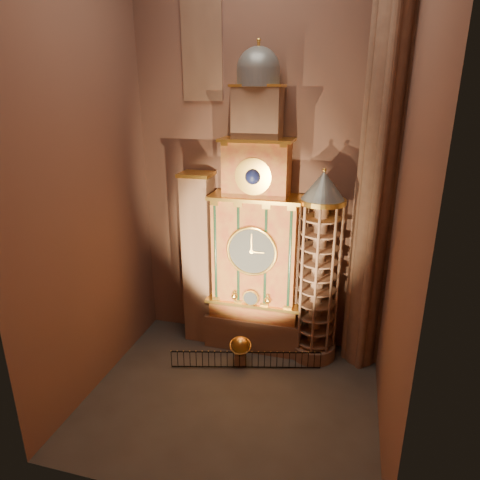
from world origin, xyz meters
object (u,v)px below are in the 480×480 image
(astronomical_clock, at_px, (256,239))
(portrait_tower, at_px, (199,259))
(celestial_globe, at_px, (240,349))
(stair_turret, at_px, (318,271))
(iron_railing, at_px, (246,360))

(astronomical_clock, height_order, portrait_tower, astronomical_clock)
(celestial_globe, bearing_deg, portrait_tower, 143.60)
(portrait_tower, xyz_separation_m, stair_turret, (6.90, -0.28, 0.12))
(celestial_globe, xyz_separation_m, iron_railing, (0.38, -0.25, -0.49))
(portrait_tower, height_order, stair_turret, stair_turret)
(portrait_tower, relative_size, celestial_globe, 5.88)
(stair_turret, relative_size, celestial_globe, 6.23)
(astronomical_clock, bearing_deg, stair_turret, -4.30)
(stair_turret, bearing_deg, portrait_tower, 177.67)
(iron_railing, bearing_deg, astronomical_clock, 92.17)
(celestial_globe, distance_m, iron_railing, 0.67)
(portrait_tower, bearing_deg, stair_turret, -2.33)
(astronomical_clock, distance_m, iron_railing, 6.64)
(stair_turret, distance_m, celestial_globe, 6.02)
(stair_turret, xyz_separation_m, celestial_globe, (-3.78, -2.02, -4.23))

